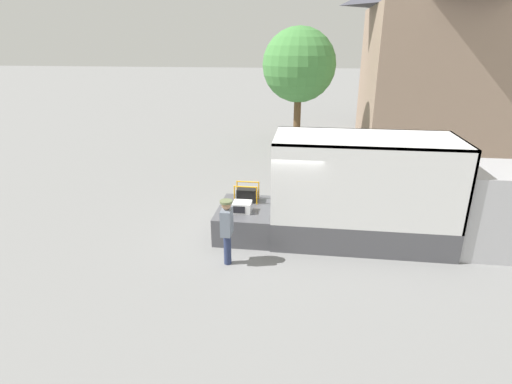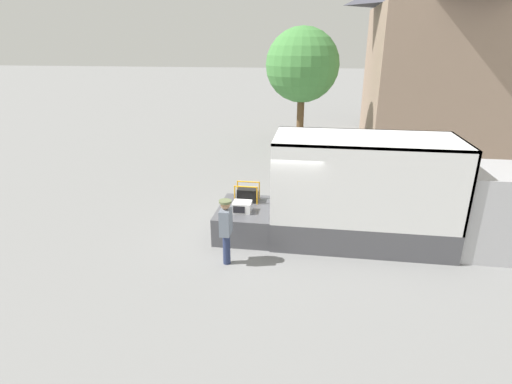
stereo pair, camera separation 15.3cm
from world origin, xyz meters
The scene contains 8 objects.
ground_plane centered at (0.00, 0.00, 0.00)m, with size 160.00×160.00×0.00m, color gray.
box_truck centered at (4.03, 0.00, 0.92)m, with size 6.84×2.12×2.87m.
tailgate_deck centered at (-0.78, 0.00, 0.39)m, with size 1.56×2.02×0.77m, color #4C4C51.
microwave centered at (-0.84, -0.32, 0.92)m, with size 0.50×0.43×0.29m.
portable_generator centered at (-0.82, 0.48, 0.97)m, with size 0.68×0.46×0.53m.
worker_person centered at (-0.97, -1.76, 1.02)m, with size 0.30×0.44×1.67m.
house_backdrop centered at (7.33, 12.44, 4.72)m, with size 7.44×7.16×9.26m.
street_tree centered at (0.22, 10.48, 4.05)m, with size 3.62×3.62×5.88m.
Camera 1 is at (0.86, -10.17, 5.09)m, focal length 28.00 mm.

